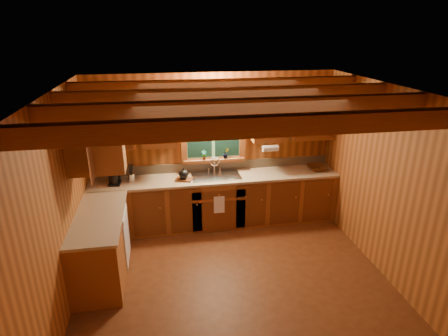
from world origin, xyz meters
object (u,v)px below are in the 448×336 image
sink (216,178)px  coffee_maker (114,174)px  cutting_board (184,179)px  wicker_basket (317,168)px

sink → coffee_maker: (-1.67, -0.03, 0.20)m
cutting_board → sink: bearing=26.2°
coffee_maker → wicker_basket: (3.48, 0.01, -0.12)m
sink → wicker_basket: (1.81, -0.02, 0.09)m
coffee_maker → sink: bearing=5.2°
coffee_maker → cutting_board: size_ratio=1.19×
sink → cutting_board: sink is taller
sink → coffee_maker: size_ratio=2.54×
wicker_basket → cutting_board: bearing=-178.5°
cutting_board → wicker_basket: wicker_basket is taller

